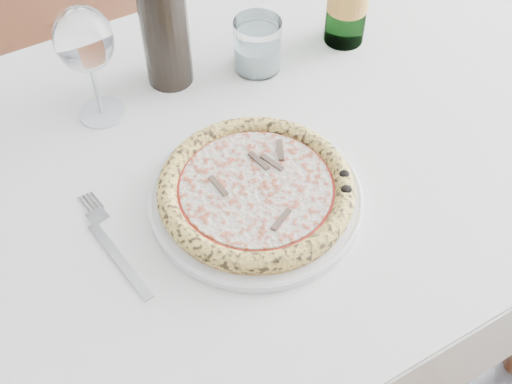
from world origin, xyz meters
The scene contains 8 objects.
dining_table centered at (0.06, 0.07, 0.66)m, with size 1.40×0.84×0.76m.
chair_far centered at (0.03, 0.86, 0.53)m, with size 0.58×0.58×0.93m.
plate centered at (0.06, -0.03, 0.76)m, with size 0.30×0.30×0.02m.
pizza centered at (0.06, -0.03, 0.78)m, with size 0.28×0.28×0.03m.
fork centered at (-0.15, -0.01, 0.76)m, with size 0.04×0.21×0.00m.
wine_glass centered at (-0.07, 0.25, 0.90)m, with size 0.09×0.09×0.19m.
tumbler centered at (0.21, 0.23, 0.79)m, with size 0.08×0.08×0.09m.
wine_bottle centered at (0.06, 0.27, 0.89)m, with size 0.08×0.08×0.31m.
Camera 1 is at (-0.22, -0.53, 1.46)m, focal length 45.00 mm.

